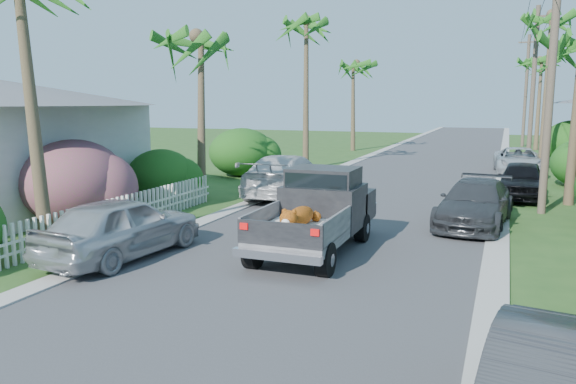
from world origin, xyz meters
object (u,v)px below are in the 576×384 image
at_px(parked_car_rm, 475,204).
at_px(palm_l_b, 199,37).
at_px(parked_car_rd, 518,161).
at_px(palm_r_d, 542,61).
at_px(parked_car_ln, 121,227).
at_px(utility_pole_c, 533,85).
at_px(parked_car_rf, 521,180).
at_px(utility_pole_d, 526,90).
at_px(palm_r_c, 552,16).
at_px(parked_car_lf, 287,176).
at_px(utility_pole_b, 551,74).
at_px(palm_l_c, 306,22).
at_px(pickup_truck, 320,210).
at_px(palm_l_d, 354,64).

height_order(parked_car_rm, palm_l_b, palm_l_b).
xyz_separation_m(parked_car_rd, palm_r_d, (1.50, 16.43, 6.06)).
xyz_separation_m(parked_car_ln, utility_pole_c, (9.70, 24.59, 3.85)).
relative_size(parked_car_rm, parked_car_rf, 1.12).
distance_m(parked_car_ln, utility_pole_d, 40.94).
distance_m(parked_car_rf, palm_r_c, 12.55).
distance_m(parked_car_rd, utility_pole_d, 19.83).
relative_size(parked_car_lf, palm_r_c, 0.60).
bearing_deg(palm_l_b, parked_car_rf, 18.45).
bearing_deg(utility_pole_b, utility_pole_d, 90.00).
bearing_deg(palm_r_d, utility_pole_d, 106.70).
bearing_deg(parked_car_lf, utility_pole_c, -124.63).
bearing_deg(palm_l_c, parked_car_rd, 8.14).
relative_size(palm_l_c, utility_pole_c, 1.02).
distance_m(pickup_truck, palm_l_b, 10.46).
bearing_deg(palm_l_d, parked_car_lf, -82.14).
bearing_deg(parked_car_ln, utility_pole_c, -106.15).
height_order(palm_l_d, utility_pole_b, utility_pole_b).
bearing_deg(utility_pole_d, parked_car_rf, -91.27).
height_order(parked_car_rm, utility_pole_d, utility_pole_d).
relative_size(parked_car_rf, utility_pole_c, 0.46).
xyz_separation_m(parked_car_rm, utility_pole_b, (2.00, 2.81, 3.92)).
relative_size(palm_r_c, utility_pole_c, 1.04).
xyz_separation_m(parked_car_rf, palm_r_d, (1.50, 24.06, 6.03)).
height_order(parked_car_ln, utility_pole_b, utility_pole_b).
xyz_separation_m(palm_r_d, utility_pole_d, (-0.90, 3.00, -2.14)).
height_order(palm_l_d, palm_r_d, palm_r_d).
height_order(parked_car_rf, palm_l_b, palm_l_b).
xyz_separation_m(parked_car_rf, parked_car_ln, (-9.10, -12.53, 0.05)).
xyz_separation_m(palm_r_d, utility_pole_b, (-0.90, -27.00, -2.14)).
bearing_deg(utility_pole_b, parked_car_rm, -125.45).
bearing_deg(utility_pole_c, utility_pole_b, -90.00).
bearing_deg(palm_r_c, pickup_truck, -107.09).
distance_m(palm_l_c, palm_r_c, 12.84).
bearing_deg(palm_r_c, parked_car_ln, -114.50).
bearing_deg(utility_pole_c, parked_car_rm, -96.41).
bearing_deg(parked_car_rd, palm_l_c, -175.85).
bearing_deg(utility_pole_b, palm_l_b, -175.39).
bearing_deg(palm_l_d, palm_r_c, -32.21).
height_order(parked_car_ln, utility_pole_c, utility_pole_c).
xyz_separation_m(utility_pole_b, utility_pole_d, (0.00, 30.00, 0.00)).
bearing_deg(palm_r_c, palm_r_d, 88.77).
bearing_deg(palm_l_c, parked_car_rf, -28.86).
relative_size(parked_car_rm, palm_l_d, 0.60).
height_order(parked_car_rm, utility_pole_c, utility_pole_c).
bearing_deg(parked_car_lf, utility_pole_b, 176.95).
bearing_deg(pickup_truck, parked_car_rf, 63.53).
bearing_deg(palm_l_d, parked_car_rd, -42.20).
distance_m(parked_car_rf, utility_pole_c, 12.69).
distance_m(pickup_truck, utility_pole_c, 22.98).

